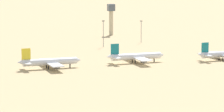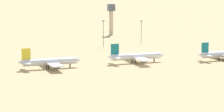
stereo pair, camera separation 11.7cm
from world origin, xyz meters
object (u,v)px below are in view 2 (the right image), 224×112
parked_jet_teal_3 (223,54)px  parked_jet_yellow_1 (49,62)px  parked_jet_teal_2 (136,56)px  light_pole_west (103,32)px  light_pole_mid (141,30)px  control_tower (111,16)px

parked_jet_teal_3 → parked_jet_yellow_1: bearing=174.5°
parked_jet_teal_2 → light_pole_west: bearing=86.8°
parked_jet_yellow_1 → parked_jet_teal_2: (50.86, 4.39, -0.03)m
light_pole_mid → light_pole_west: bearing=-156.0°
parked_jet_teal_2 → light_pole_mid: bearing=66.2°
parked_jet_yellow_1 → control_tower: 160.14m
parked_jet_teal_3 → light_pole_west: size_ratio=1.87×
control_tower → parked_jet_teal_3: bearing=-80.0°
light_pole_west → control_tower: bearing=68.4°
light_pole_mid → parked_jet_teal_2: bearing=-112.0°
light_pole_west → light_pole_mid: light_pole_west is taller
parked_jet_yellow_1 → light_pole_mid: bearing=43.7°
parked_jet_teal_3 → light_pole_mid: bearing=96.4°
light_pole_west → parked_jet_yellow_1: bearing=-125.2°
parked_jet_teal_2 → light_pole_west: light_pole_west is taller
parked_jet_teal_2 → light_pole_west: 70.51m
light_pole_mid → parked_jet_teal_3: bearing=-78.7°
parked_jet_teal_3 → control_tower: bearing=95.2°
parked_jet_yellow_1 → light_pole_west: 91.48m
parked_jet_yellow_1 → light_pole_west: light_pole_west is taller
light_pole_west → parked_jet_teal_3: bearing=-56.3°
light_pole_west → light_pole_mid: (32.44, 14.45, -1.16)m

